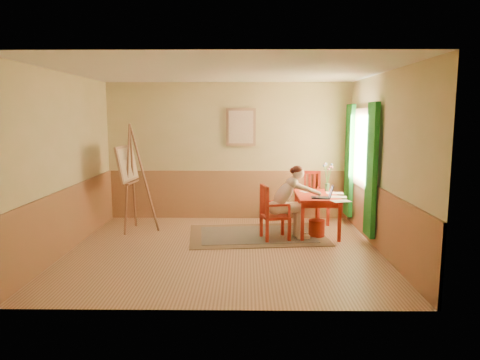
{
  "coord_description": "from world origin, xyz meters",
  "views": [
    {
      "loc": [
        0.34,
        -6.91,
        2.14
      ],
      "look_at": [
        0.25,
        0.55,
        1.05
      ],
      "focal_mm": 33.29,
      "sensor_mm": 36.0,
      "label": 1
    }
  ],
  "objects_px": {
    "chair_back": "(309,196)",
    "laptop": "(324,196)",
    "table": "(317,199)",
    "figure": "(288,199)",
    "easel": "(129,168)",
    "chair_left": "(272,213)"
  },
  "relations": [
    {
      "from": "laptop",
      "to": "easel",
      "type": "distance_m",
      "value": 3.56
    },
    {
      "from": "figure",
      "to": "table",
      "type": "bearing_deg",
      "value": 36.12
    },
    {
      "from": "figure",
      "to": "easel",
      "type": "relative_size",
      "value": 0.65
    },
    {
      "from": "chair_back",
      "to": "figure",
      "type": "bearing_deg",
      "value": -111.24
    },
    {
      "from": "chair_back",
      "to": "laptop",
      "type": "height_order",
      "value": "chair_back"
    },
    {
      "from": "table",
      "to": "figure",
      "type": "height_order",
      "value": "figure"
    },
    {
      "from": "figure",
      "to": "laptop",
      "type": "relative_size",
      "value": 3.3
    },
    {
      "from": "table",
      "to": "chair_back",
      "type": "bearing_deg",
      "value": 89.82
    },
    {
      "from": "table",
      "to": "laptop",
      "type": "bearing_deg",
      "value": -79.92
    },
    {
      "from": "table",
      "to": "chair_left",
      "type": "xyz_separation_m",
      "value": [
        -0.82,
        -0.45,
        -0.15
      ]
    },
    {
      "from": "figure",
      "to": "easel",
      "type": "bearing_deg",
      "value": 168.97
    },
    {
      "from": "chair_back",
      "to": "chair_left",
      "type": "bearing_deg",
      "value": -119.39
    },
    {
      "from": "chair_left",
      "to": "laptop",
      "type": "xyz_separation_m",
      "value": [
        0.89,
        0.08,
        0.29
      ]
    },
    {
      "from": "figure",
      "to": "chair_left",
      "type": "bearing_deg",
      "value": -170.73
    },
    {
      "from": "chair_left",
      "to": "chair_back",
      "type": "xyz_separation_m",
      "value": [
        0.83,
        1.47,
        0.02
      ]
    },
    {
      "from": "table",
      "to": "laptop",
      "type": "height_order",
      "value": "laptop"
    },
    {
      "from": "chair_back",
      "to": "laptop",
      "type": "relative_size",
      "value": 2.57
    },
    {
      "from": "figure",
      "to": "easel",
      "type": "height_order",
      "value": "easel"
    },
    {
      "from": "chair_left",
      "to": "easel",
      "type": "distance_m",
      "value": 2.77
    },
    {
      "from": "chair_back",
      "to": "figure",
      "type": "xyz_separation_m",
      "value": [
        -0.55,
        -1.42,
        0.21
      ]
    },
    {
      "from": "chair_back",
      "to": "table",
      "type": "bearing_deg",
      "value": -90.18
    },
    {
      "from": "figure",
      "to": "laptop",
      "type": "xyz_separation_m",
      "value": [
        0.62,
        0.03,
        0.06
      ]
    }
  ]
}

